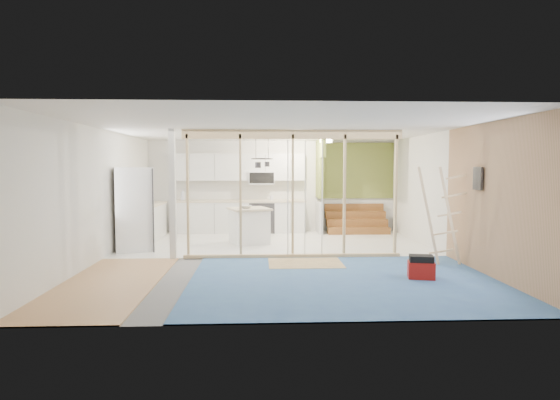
{
  "coord_description": "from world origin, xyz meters",
  "views": [
    {
      "loc": [
        -0.38,
        -9.37,
        1.84
      ],
      "look_at": [
        0.07,
        0.6,
        1.14
      ],
      "focal_mm": 30.0,
      "sensor_mm": 36.0,
      "label": 1
    }
  ],
  "objects_px": {
    "fridge": "(135,209)",
    "ladder": "(442,215)",
    "island": "(249,226)",
    "toolbox": "(421,268)"
  },
  "relations": [
    {
      "from": "island",
      "to": "toolbox",
      "type": "xyz_separation_m",
      "value": [
        2.9,
        -3.67,
        -0.24
      ]
    },
    {
      "from": "fridge",
      "to": "ladder",
      "type": "xyz_separation_m",
      "value": [
        6.18,
        -1.79,
        0.02
      ]
    },
    {
      "from": "island",
      "to": "toolbox",
      "type": "distance_m",
      "value": 4.69
    },
    {
      "from": "fridge",
      "to": "ladder",
      "type": "height_order",
      "value": "ladder"
    },
    {
      "from": "fridge",
      "to": "toolbox",
      "type": "xyz_separation_m",
      "value": [
        5.41,
        -2.91,
        -0.73
      ]
    },
    {
      "from": "ladder",
      "to": "island",
      "type": "bearing_deg",
      "value": 164.14
    },
    {
      "from": "island",
      "to": "toolbox",
      "type": "relative_size",
      "value": 2.36
    },
    {
      "from": "toolbox",
      "to": "ladder",
      "type": "xyz_separation_m",
      "value": [
        0.77,
        1.12,
        0.75
      ]
    },
    {
      "from": "fridge",
      "to": "toolbox",
      "type": "relative_size",
      "value": 3.85
    },
    {
      "from": "fridge",
      "to": "island",
      "type": "relative_size",
      "value": 1.63
    }
  ]
}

